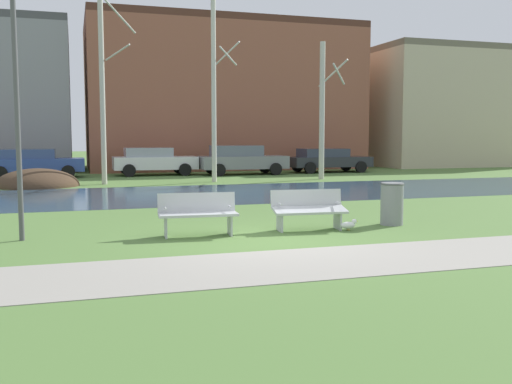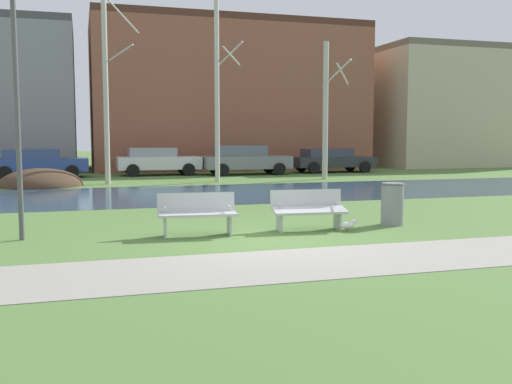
# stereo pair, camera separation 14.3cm
# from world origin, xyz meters

# --- Properties ---
(ground_plane) EXTENTS (120.00, 120.00, 0.00)m
(ground_plane) POSITION_xyz_m (0.00, 10.00, 0.00)
(ground_plane) COLOR #517538
(paved_path_strip) EXTENTS (60.00, 2.24, 0.01)m
(paved_path_strip) POSITION_xyz_m (0.00, -2.06, 0.01)
(paved_path_strip) COLOR gray
(paved_path_strip) RESTS_ON ground
(river_band) EXTENTS (80.00, 7.06, 0.01)m
(river_band) POSITION_xyz_m (0.00, 9.40, 0.00)
(river_band) COLOR #2D475B
(river_band) RESTS_ON ground
(soil_mound) EXTENTS (3.34, 3.41, 1.45)m
(soil_mound) POSITION_xyz_m (-5.06, 14.50, 0.00)
(soil_mound) COLOR #423021
(soil_mound) RESTS_ON ground
(bench_left) EXTENTS (1.64, 0.70, 0.87)m
(bench_left) POSITION_xyz_m (-1.21, 0.98, 0.47)
(bench_left) COLOR #B2B5B7
(bench_left) RESTS_ON ground
(bench_right) EXTENTS (1.64, 0.70, 0.87)m
(bench_right) POSITION_xyz_m (1.23, 0.98, 0.47)
(bench_right) COLOR #B2B5B7
(bench_right) RESTS_ON ground
(trash_bin) EXTENTS (0.54, 0.54, 0.97)m
(trash_bin) POSITION_xyz_m (3.35, 1.12, 0.50)
(trash_bin) COLOR gray
(trash_bin) RESTS_ON ground
(seagull) EXTENTS (0.41, 0.15, 0.25)m
(seagull) POSITION_xyz_m (2.03, 0.65, 0.13)
(seagull) COLOR white
(seagull) RESTS_ON ground
(streetlamp) EXTENTS (0.32, 0.32, 5.59)m
(streetlamp) POSITION_xyz_m (-4.60, 1.50, 3.71)
(streetlamp) COLOR #4C4C51
(streetlamp) RESTS_ON ground
(birch_left) EXTENTS (1.53, 2.59, 8.79)m
(birch_left) POSITION_xyz_m (-2.36, 14.64, 4.49)
(birch_left) COLOR #BCB7A8
(birch_left) RESTS_ON ground
(birch_center_left) EXTENTS (1.29, 2.19, 8.87)m
(birch_center_left) POSITION_xyz_m (2.37, 14.53, 4.48)
(birch_center_left) COLOR beige
(birch_center_left) RESTS_ON ground
(birch_center) EXTENTS (1.42, 2.36, 6.39)m
(birch_center) POSITION_xyz_m (7.61, 14.65, 3.31)
(birch_center) COLOR #BCB7A8
(birch_center) RESTS_ON ground
(parked_sedan_second_blue) EXTENTS (4.54, 2.02, 1.40)m
(parked_sedan_second_blue) POSITION_xyz_m (-5.47, 19.46, 0.75)
(parked_sedan_second_blue) COLOR #2D4793
(parked_sedan_second_blue) RESTS_ON ground
(parked_hatch_third_white) EXTENTS (4.26, 1.99, 1.43)m
(parked_hatch_third_white) POSITION_xyz_m (0.33, 19.68, 0.76)
(parked_hatch_third_white) COLOR silver
(parked_hatch_third_white) RESTS_ON ground
(parked_wagon_fourth_grey) EXTENTS (4.59, 2.00, 1.54)m
(parked_wagon_fourth_grey) POSITION_xyz_m (4.81, 18.81, 0.81)
(parked_wagon_fourth_grey) COLOR slate
(parked_wagon_fourth_grey) RESTS_ON ground
(parked_suv_fifth_dark) EXTENTS (4.61, 2.11, 1.33)m
(parked_suv_fifth_dark) POSITION_xyz_m (9.98, 19.30, 0.72)
(parked_suv_fifth_dark) COLOR #282B30
(parked_suv_fifth_dark) RESTS_ON ground
(building_brick_low) EXTENTS (16.68, 9.19, 9.03)m
(building_brick_low) POSITION_xyz_m (5.55, 26.36, 4.51)
(building_brick_low) COLOR brown
(building_brick_low) RESTS_ON ground
(building_beige_block) EXTENTS (11.70, 8.73, 7.95)m
(building_beige_block) POSITION_xyz_m (21.41, 25.01, 3.98)
(building_beige_block) COLOR #BCAD8E
(building_beige_block) RESTS_ON ground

